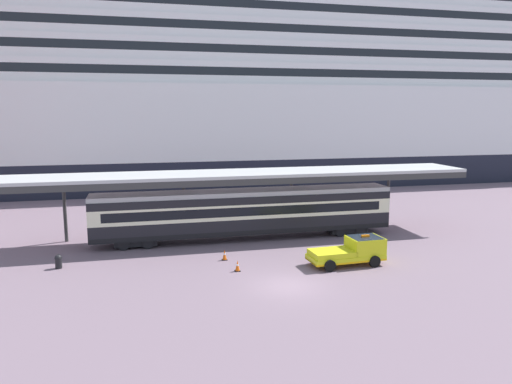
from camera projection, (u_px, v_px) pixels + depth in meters
The scene contains 8 objects.
ground_plane at pixel (287, 286), 29.57m from camera, with size 400.00×400.00×0.00m, color slate.
cruise_ship at pixel (194, 88), 71.04m from camera, with size 174.63×22.37×41.15m.
platform_canopy at pixel (244, 175), 40.02m from camera, with size 38.20×5.09×5.55m.
train_carriage at pixel (245, 212), 40.12m from camera, with size 24.55×2.81×4.11m.
service_truck at pixel (353, 250), 33.64m from camera, with size 5.30×2.46×2.02m.
traffic_cone_near at pixel (225, 255), 34.70m from camera, with size 0.36×0.36×0.78m.
traffic_cone_mid at pixel (237, 266), 32.27m from camera, with size 0.36×0.36×0.75m.
quay_bollard at pixel (58, 261), 32.84m from camera, with size 0.48×0.48×0.96m.
Camera 1 is at (-8.48, -27.01, 10.44)m, focal length 34.29 mm.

